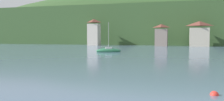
{
  "coord_description": "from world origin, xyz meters",
  "views": [
    {
      "loc": [
        8.39,
        23.61,
        3.79
      ],
      "look_at": [
        0.0,
        52.21,
        2.04
      ],
      "focal_mm": 39.87,
      "sensor_mm": 36.0,
      "label": 1
    }
  ],
  "objects_px": {
    "shore_building_westcentral": "(161,35)",
    "sailboat_far_0": "(109,51)",
    "shore_building_west": "(94,33)",
    "mooring_buoy_mid": "(214,95)",
    "shore_building_central": "(199,34)"
  },
  "relations": [
    {
      "from": "shore_building_west",
      "to": "sailboat_far_0",
      "type": "xyz_separation_m",
      "value": [
        17.77,
        -37.88,
        -4.8
      ]
    },
    {
      "from": "shore_building_westcentral",
      "to": "sailboat_far_0",
      "type": "xyz_separation_m",
      "value": [
        -8.84,
        -37.71,
        -3.64
      ]
    },
    {
      "from": "shore_building_west",
      "to": "shore_building_westcentral",
      "type": "bearing_deg",
      "value": -0.37
    },
    {
      "from": "shore_building_westcentral",
      "to": "mooring_buoy_mid",
      "type": "distance_m",
      "value": 77.43
    },
    {
      "from": "sailboat_far_0",
      "to": "mooring_buoy_mid",
      "type": "height_order",
      "value": "sailboat_far_0"
    },
    {
      "from": "shore_building_westcentral",
      "to": "shore_building_central",
      "type": "height_order",
      "value": "shore_building_central"
    },
    {
      "from": "mooring_buoy_mid",
      "to": "shore_building_west",
      "type": "bearing_deg",
      "value": 115.64
    },
    {
      "from": "shore_building_west",
      "to": "mooring_buoy_mid",
      "type": "relative_size",
      "value": 19.11
    },
    {
      "from": "shore_building_westcentral",
      "to": "shore_building_central",
      "type": "distance_m",
      "value": 13.33
    },
    {
      "from": "shore_building_west",
      "to": "shore_building_central",
      "type": "xyz_separation_m",
      "value": [
        39.92,
        0.43,
        -0.72
      ]
    },
    {
      "from": "shore_building_west",
      "to": "sailboat_far_0",
      "type": "relative_size",
      "value": 1.44
    },
    {
      "from": "shore_building_central",
      "to": "sailboat_far_0",
      "type": "bearing_deg",
      "value": -120.04
    },
    {
      "from": "sailboat_far_0",
      "to": "shore_building_central",
      "type": "bearing_deg",
      "value": 37.46
    },
    {
      "from": "shore_building_west",
      "to": "mooring_buoy_mid",
      "type": "xyz_separation_m",
      "value": [
        36.88,
        -76.81,
        -5.12
      ]
    },
    {
      "from": "shore_building_west",
      "to": "sailboat_far_0",
      "type": "bearing_deg",
      "value": -64.87
    }
  ]
}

